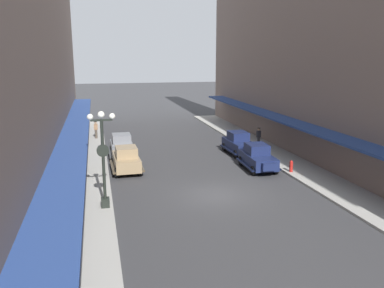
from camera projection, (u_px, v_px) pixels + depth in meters
ground_plane at (216, 195)px, 23.70m from camera, size 200.00×200.00×0.00m
sidewalk_left at (85, 205)px, 21.97m from camera, size 3.00×60.00×0.15m
sidewalk_right at (329, 184)px, 25.40m from camera, size 3.00×60.00×0.15m
building_row_left at (14, 12)px, 19.17m from camera, size 4.30×60.00×20.26m
building_row_right at (384, 4)px, 23.65m from camera, size 4.30×60.00×22.08m
parked_car_0 at (122, 146)px, 32.37m from camera, size 2.16×4.27×1.84m
parked_car_1 at (239, 143)px, 33.44m from camera, size 2.24×4.30×1.84m
parked_car_2 at (258, 157)px, 28.81m from camera, size 2.28×4.31×1.84m
parked_car_3 at (126, 159)px, 28.28m from camera, size 2.22×4.29×1.84m
lamp_post_with_clock at (103, 156)px, 20.82m from camera, size 1.42×0.44×5.16m
fire_hydrant at (291, 166)px, 27.80m from camera, size 0.24×0.24×0.82m
pedestrian_0 at (96, 130)px, 38.98m from camera, size 0.36×0.28×1.67m
pedestrian_1 at (259, 137)px, 35.46m from camera, size 0.36×0.28×1.67m
pedestrian_2 at (68, 182)px, 22.84m from camera, size 0.36×0.24×1.64m
pedestrian_3 at (84, 135)px, 36.33m from camera, size 0.36×0.24×1.64m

